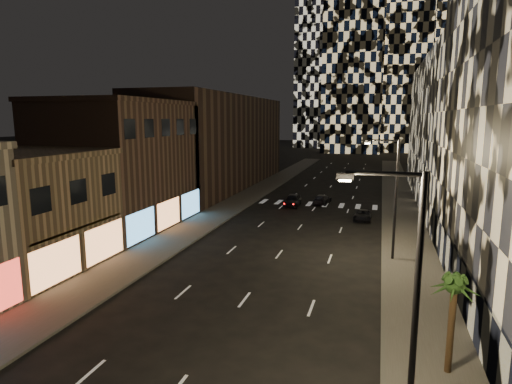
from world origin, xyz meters
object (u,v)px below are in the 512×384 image
Objects in this scene: car_dark_midlane at (293,200)px; palm_tree at (454,292)px; streetlight_near at (408,298)px; streetlight_far at (393,191)px; car_dark_oncoming at (322,199)px; car_dark_rightlane at (363,215)px.

palm_tree reaches higher than car_dark_midlane.
streetlight_far is (0.00, 20.00, 0.00)m from streetlight_near.
palm_tree is at bearing 112.90° from car_dark_oncoming.
car_dark_midlane is 1.13× the size of car_dark_rightlane.
car_dark_rightlane is (8.65, -5.32, -0.21)m from car_dark_midlane.
streetlight_far is 2.11× the size of palm_tree.
streetlight_far is 2.07× the size of car_dark_midlane.
car_dark_rightlane is at bearing 99.57° from palm_tree.
car_dark_rightlane is (-2.50, 12.76, -4.82)m from streetlight_far.
palm_tree is at bearing -78.59° from car_dark_rightlane.
streetlight_far is 22.29m from car_dark_oncoming.
streetlight_far is 2.19× the size of car_dark_oncoming.
streetlight_far reaches higher than car_dark_rightlane.
streetlight_near is at bearing 108.04° from car_dark_oncoming.
car_dark_midlane is (-11.15, 38.08, -4.61)m from streetlight_near.
car_dark_oncoming is at bearing 126.80° from car_dark_rightlane.
streetlight_near reaches higher than car_dark_rightlane.
streetlight_near is 1.00× the size of streetlight_far.
streetlight_far reaches higher than palm_tree.
palm_tree is at bearing 67.61° from streetlight_near.
streetlight_near is 2.35× the size of car_dark_rightlane.
palm_tree is (2.14, 5.20, -1.68)m from streetlight_near.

